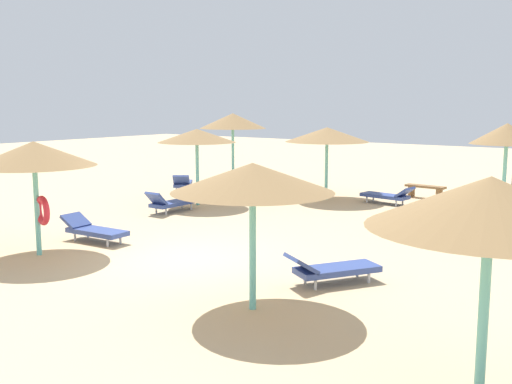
{
  "coord_description": "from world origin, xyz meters",
  "views": [
    {
      "loc": [
        9.23,
        -9.64,
        3.55
      ],
      "look_at": [
        0.0,
        3.0,
        1.2
      ],
      "focal_mm": 41.54,
      "sensor_mm": 36.0,
      "label": 1
    }
  ],
  "objects_px": {
    "parasol_2": "(233,121)",
    "parasol_1": "(253,178)",
    "parasol_6": "(490,203)",
    "bench_0": "(425,189)",
    "lounger_2": "(183,183)",
    "parasol_0": "(34,155)",
    "parasol_4": "(507,134)",
    "parasol_3": "(327,135)",
    "lounger_1": "(331,269)",
    "lounger_0": "(93,230)",
    "parasol_5": "(197,136)",
    "lounger_5": "(171,202)",
    "lounger_3": "(388,195)"
  },
  "relations": [
    {
      "from": "parasol_2",
      "to": "parasol_1",
      "type": "bearing_deg",
      "value": -50.36
    },
    {
      "from": "parasol_6",
      "to": "bench_0",
      "type": "height_order",
      "value": "parasol_6"
    },
    {
      "from": "parasol_6",
      "to": "lounger_2",
      "type": "height_order",
      "value": "parasol_6"
    },
    {
      "from": "parasol_0",
      "to": "lounger_2",
      "type": "relative_size",
      "value": 1.52
    },
    {
      "from": "parasol_4",
      "to": "parasol_6",
      "type": "height_order",
      "value": "parasol_4"
    },
    {
      "from": "parasol_0",
      "to": "parasol_4",
      "type": "distance_m",
      "value": 13.81
    },
    {
      "from": "parasol_0",
      "to": "parasol_6",
      "type": "distance_m",
      "value": 10.54
    },
    {
      "from": "parasol_1",
      "to": "parasol_6",
      "type": "bearing_deg",
      "value": -16.43
    },
    {
      "from": "parasol_3",
      "to": "lounger_1",
      "type": "distance_m",
      "value": 10.72
    },
    {
      "from": "lounger_0",
      "to": "lounger_1",
      "type": "distance_m",
      "value": 6.76
    },
    {
      "from": "bench_0",
      "to": "parasol_5",
      "type": "bearing_deg",
      "value": -134.03
    },
    {
      "from": "parasol_1",
      "to": "lounger_0",
      "type": "distance_m",
      "value": 6.85
    },
    {
      "from": "parasol_5",
      "to": "parasol_2",
      "type": "bearing_deg",
      "value": 112.65
    },
    {
      "from": "parasol_3",
      "to": "lounger_2",
      "type": "xyz_separation_m",
      "value": [
        -5.8,
        -1.56,
        -2.08
      ]
    },
    {
      "from": "parasol_2",
      "to": "lounger_2",
      "type": "height_order",
      "value": "parasol_2"
    },
    {
      "from": "parasol_4",
      "to": "parasol_2",
      "type": "bearing_deg",
      "value": 179.25
    },
    {
      "from": "parasol_2",
      "to": "lounger_1",
      "type": "bearing_deg",
      "value": -43.64
    },
    {
      "from": "parasol_5",
      "to": "lounger_1",
      "type": "xyz_separation_m",
      "value": [
        8.3,
        -5.35,
        -2.11
      ]
    },
    {
      "from": "parasol_0",
      "to": "parasol_1",
      "type": "height_order",
      "value": "parasol_0"
    },
    {
      "from": "parasol_2",
      "to": "parasol_0",
      "type": "bearing_deg",
      "value": -73.83
    },
    {
      "from": "parasol_0",
      "to": "parasol_2",
      "type": "bearing_deg",
      "value": 106.17
    },
    {
      "from": "lounger_5",
      "to": "bench_0",
      "type": "bearing_deg",
      "value": 53.38
    },
    {
      "from": "parasol_0",
      "to": "lounger_5",
      "type": "distance_m",
      "value": 6.36
    },
    {
      "from": "parasol_4",
      "to": "lounger_1",
      "type": "relative_size",
      "value": 1.5
    },
    {
      "from": "parasol_3",
      "to": "lounger_2",
      "type": "height_order",
      "value": "parasol_3"
    },
    {
      "from": "parasol_4",
      "to": "lounger_2",
      "type": "bearing_deg",
      "value": -170.9
    },
    {
      "from": "parasol_3",
      "to": "bench_0",
      "type": "distance_m",
      "value": 4.29
    },
    {
      "from": "parasol_0",
      "to": "parasol_3",
      "type": "height_order",
      "value": "parasol_0"
    },
    {
      "from": "parasol_6",
      "to": "parasol_1",
      "type": "bearing_deg",
      "value": 163.57
    },
    {
      "from": "lounger_1",
      "to": "parasol_2",
      "type": "bearing_deg",
      "value": 136.36
    },
    {
      "from": "parasol_4",
      "to": "lounger_0",
      "type": "relative_size",
      "value": 1.51
    },
    {
      "from": "parasol_0",
      "to": "parasol_1",
      "type": "bearing_deg",
      "value": -0.09
    },
    {
      "from": "lounger_1",
      "to": "parasol_6",
      "type": "bearing_deg",
      "value": -41.17
    },
    {
      "from": "parasol_1",
      "to": "lounger_1",
      "type": "bearing_deg",
      "value": 79.08
    },
    {
      "from": "parasol_3",
      "to": "lounger_2",
      "type": "bearing_deg",
      "value": -164.97
    },
    {
      "from": "lounger_2",
      "to": "lounger_5",
      "type": "height_order",
      "value": "lounger_5"
    },
    {
      "from": "lounger_0",
      "to": "lounger_5",
      "type": "distance_m",
      "value": 4.43
    },
    {
      "from": "parasol_6",
      "to": "lounger_5",
      "type": "relative_size",
      "value": 1.47
    },
    {
      "from": "parasol_2",
      "to": "parasol_4",
      "type": "relative_size",
      "value": 1.07
    },
    {
      "from": "parasol_6",
      "to": "bench_0",
      "type": "relative_size",
      "value": 1.81
    },
    {
      "from": "parasol_4",
      "to": "lounger_3",
      "type": "height_order",
      "value": "parasol_4"
    },
    {
      "from": "parasol_3",
      "to": "parasol_0",
      "type": "bearing_deg",
      "value": -97.3
    },
    {
      "from": "parasol_1",
      "to": "parasol_6",
      "type": "xyz_separation_m",
      "value": [
        4.18,
        -1.23,
        0.16
      ]
    },
    {
      "from": "lounger_2",
      "to": "lounger_3",
      "type": "xyz_separation_m",
      "value": [
        8.11,
        1.93,
        -0.01
      ]
    },
    {
      "from": "parasol_2",
      "to": "parasol_3",
      "type": "xyz_separation_m",
      "value": [
        4.81,
        -0.5,
        -0.4
      ]
    },
    {
      "from": "parasol_5",
      "to": "parasol_6",
      "type": "xyz_separation_m",
      "value": [
        12.08,
        -8.66,
        0.03
      ]
    },
    {
      "from": "parasol_2",
      "to": "bench_0",
      "type": "bearing_deg",
      "value": 13.84
    },
    {
      "from": "parasol_6",
      "to": "lounger_3",
      "type": "height_order",
      "value": "parasol_6"
    },
    {
      "from": "parasol_1",
      "to": "lounger_1",
      "type": "height_order",
      "value": "parasol_1"
    },
    {
      "from": "parasol_5",
      "to": "lounger_5",
      "type": "distance_m",
      "value": 2.63
    }
  ]
}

